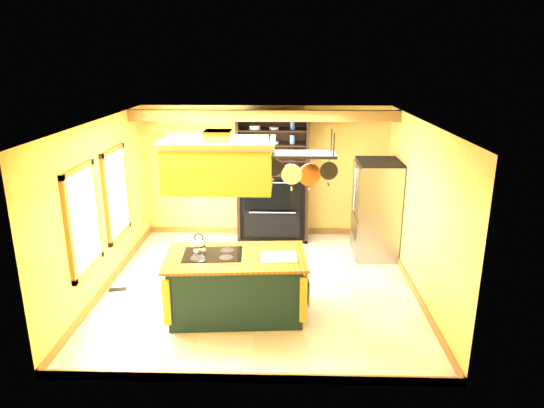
{
  "coord_description": "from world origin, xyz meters",
  "views": [
    {
      "loc": [
        0.41,
        -7.26,
        3.63
      ],
      "look_at": [
        0.19,
        0.3,
        1.32
      ],
      "focal_mm": 32.0,
      "sensor_mm": 36.0,
      "label": 1
    }
  ],
  "objects_px": {
    "hutch": "(273,194)",
    "refrigerator": "(376,211)",
    "pot_rack": "(301,161)",
    "kitchen_island": "(236,285)",
    "range_hood": "(219,163)"
  },
  "relations": [
    {
      "from": "kitchen_island",
      "to": "hutch",
      "type": "relative_size",
      "value": 0.82
    },
    {
      "from": "range_hood",
      "to": "pot_rack",
      "type": "relative_size",
      "value": 1.55
    },
    {
      "from": "kitchen_island",
      "to": "refrigerator",
      "type": "relative_size",
      "value": 1.15
    },
    {
      "from": "kitchen_island",
      "to": "refrigerator",
      "type": "height_order",
      "value": "refrigerator"
    },
    {
      "from": "kitchen_island",
      "to": "hutch",
      "type": "xyz_separation_m",
      "value": [
        0.44,
        3.14,
        0.48
      ]
    },
    {
      "from": "pot_rack",
      "to": "refrigerator",
      "type": "xyz_separation_m",
      "value": [
        1.47,
        2.29,
        -1.43
      ]
    },
    {
      "from": "range_hood",
      "to": "pot_rack",
      "type": "xyz_separation_m",
      "value": [
        1.1,
        0.0,
        0.04
      ]
    },
    {
      "from": "range_hood",
      "to": "hutch",
      "type": "xyz_separation_m",
      "value": [
        0.64,
        3.14,
        -1.31
      ]
    },
    {
      "from": "kitchen_island",
      "to": "refrigerator",
      "type": "distance_m",
      "value": 3.33
    },
    {
      "from": "refrigerator",
      "to": "hutch",
      "type": "height_order",
      "value": "hutch"
    },
    {
      "from": "pot_rack",
      "to": "hutch",
      "type": "bearing_deg",
      "value": 98.38
    },
    {
      "from": "kitchen_island",
      "to": "pot_rack",
      "type": "bearing_deg",
      "value": -3.92
    },
    {
      "from": "range_hood",
      "to": "refrigerator",
      "type": "xyz_separation_m",
      "value": [
        2.58,
        2.29,
        -1.39
      ]
    },
    {
      "from": "range_hood",
      "to": "refrigerator",
      "type": "distance_m",
      "value": 3.72
    },
    {
      "from": "hutch",
      "to": "refrigerator",
      "type": "bearing_deg",
      "value": -23.81
    }
  ]
}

